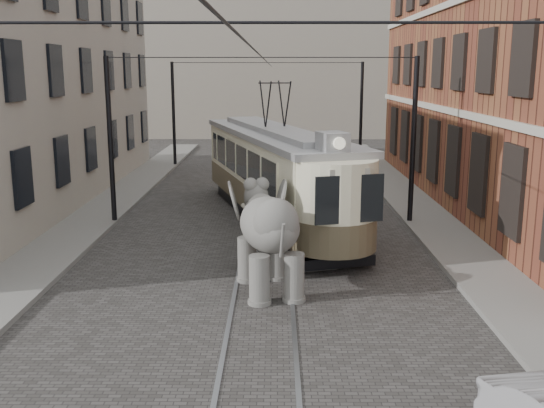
{
  "coord_description": "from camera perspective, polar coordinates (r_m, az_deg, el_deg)",
  "views": [
    {
      "loc": [
        0.33,
        -16.22,
        5.5
      ],
      "look_at": [
        0.22,
        -0.31,
        2.1
      ],
      "focal_mm": 41.29,
      "sensor_mm": 36.0,
      "label": 1
    }
  ],
  "objects": [
    {
      "name": "tram_rails",
      "position": [
        17.12,
        -0.72,
        -6.63
      ],
      "size": [
        1.54,
        80.0,
        0.02
      ],
      "primitive_type": null,
      "color": "slate",
      "rests_on": "ground"
    },
    {
      "name": "catenary",
      "position": [
        21.37,
        -1.02,
        5.34
      ],
      "size": [
        11.0,
        30.2,
        6.0
      ],
      "primitive_type": null,
      "color": "black",
      "rests_on": "ground"
    },
    {
      "name": "distant_block",
      "position": [
        56.24,
        0.07,
        13.59
      ],
      "size": [
        28.0,
        10.0,
        14.0
      ],
      "primitive_type": "cube",
      "color": "#9F9684",
      "rests_on": "ground"
    },
    {
      "name": "tram",
      "position": [
        22.99,
        0.27,
        4.71
      ],
      "size": [
        6.17,
        13.13,
        5.12
      ],
      "primitive_type": null,
      "rotation": [
        0.0,
        0.0,
        0.28
      ],
      "color": "beige",
      "rests_on": "ground"
    },
    {
      "name": "stucco_building",
      "position": [
        28.56,
        -23.35,
        10.09
      ],
      "size": [
        7.0,
        24.0,
        10.0
      ],
      "primitive_type": "cube",
      "color": "#9F9684",
      "rests_on": "ground"
    },
    {
      "name": "ground",
      "position": [
        17.13,
        -0.72,
        -6.67
      ],
      "size": [
        120.0,
        120.0,
        0.0
      ],
      "primitive_type": "plane",
      "color": "#43403E"
    },
    {
      "name": "sidewalk_right",
      "position": [
        18.02,
        18.84,
        -6.13
      ],
      "size": [
        2.0,
        60.0,
        0.15
      ],
      "primitive_type": "cube",
      "color": "slate",
      "rests_on": "ground"
    },
    {
      "name": "sidewalk_left",
      "position": [
        18.41,
        -21.51,
        -5.94
      ],
      "size": [
        2.0,
        60.0,
        0.15
      ],
      "primitive_type": "cube",
      "color": "slate",
      "rests_on": "ground"
    },
    {
      "name": "elephant",
      "position": [
        15.71,
        -0.24,
        -3.3
      ],
      "size": [
        3.31,
        4.79,
        2.68
      ],
      "primitive_type": null,
      "rotation": [
        0.0,
        0.0,
        0.22
      ],
      "color": "slate",
      "rests_on": "ground"
    }
  ]
}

